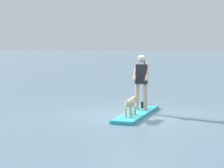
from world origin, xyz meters
The scene contains 4 objects.
ground_plane centered at (0.00, 0.00, 0.00)m, with size 400.00×400.00×0.00m, color slate.
paddleboard centered at (0.21, 0.09, 0.05)m, with size 3.49×1.92×0.10m.
person_paddler centered at (0.50, 0.20, 1.09)m, with size 0.68×0.59×1.72m.
dog centered at (-0.61, -0.25, 0.46)m, with size 1.06×0.50×0.53m.
Camera 1 is at (-9.73, -7.41, 2.07)m, focal length 65.19 mm.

